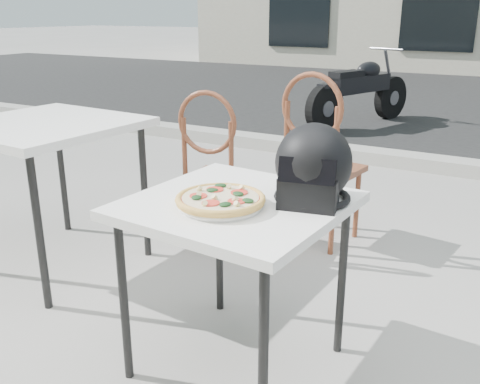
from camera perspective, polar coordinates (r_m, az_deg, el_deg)
The scene contains 10 objects.
ground at distance 2.33m, azimuth 11.44°, elevation -16.93°, with size 80.00×80.00×0.00m, color gray.
curb at distance 5.03m, azimuth 22.35°, elevation 2.48°, with size 30.00×0.25×0.12m, color #9C9A92.
cafe_table_main at distance 1.96m, azimuth -0.33°, elevation -2.65°, with size 0.78×0.78×0.69m.
plate at distance 1.87m, azimuth -2.09°, elevation -1.38°, with size 0.31×0.31×0.02m.
pizza at distance 1.86m, azimuth -2.09°, elevation -0.72°, with size 0.42×0.42×0.04m.
helmet at distance 1.91m, azimuth 7.79°, elevation 2.57°, with size 0.33×0.34×0.28m.
cafe_chair_main at distance 3.13m, azimuth 8.34°, elevation 4.35°, with size 0.45×0.45×1.04m.
cafe_table_side at distance 2.98m, azimuth -20.10°, elevation 5.72°, with size 0.90×0.90×0.80m.
cafe_chair_side at distance 3.07m, azimuth -2.74°, elevation 3.23°, with size 0.40×0.40×0.95m.
motorcycle at distance 6.83m, azimuth 12.72°, elevation 10.33°, with size 0.77×1.76×0.91m.
Camera 1 is at (0.52, -1.83, 1.34)m, focal length 40.00 mm.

